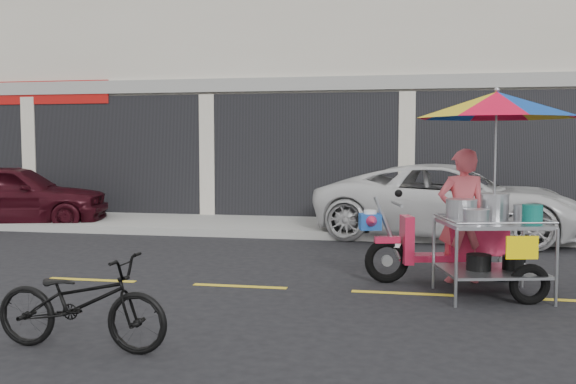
% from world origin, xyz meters
% --- Properties ---
extents(ground, '(90.00, 90.00, 0.00)m').
position_xyz_m(ground, '(0.00, 0.00, 0.00)').
color(ground, black).
extents(sidewalk, '(45.00, 3.00, 0.15)m').
position_xyz_m(sidewalk, '(0.00, 5.50, 0.07)').
color(sidewalk, gray).
rests_on(sidewalk, ground).
extents(shophouse_block, '(36.00, 8.11, 10.40)m').
position_xyz_m(shophouse_block, '(2.82, 10.59, 4.24)').
color(shophouse_block, beige).
rests_on(shophouse_block, ground).
extents(centerline, '(42.00, 0.10, 0.01)m').
position_xyz_m(centerline, '(0.00, 0.00, 0.00)').
color(centerline, gold).
rests_on(centerline, ground).
extents(maroon_sedan, '(4.32, 2.69, 1.37)m').
position_xyz_m(maroon_sedan, '(-8.34, 4.70, 0.69)').
color(maroon_sedan, black).
rests_on(maroon_sedan, ground).
extents(white_pickup, '(5.36, 3.15, 1.40)m').
position_xyz_m(white_pickup, '(0.86, 4.70, 0.70)').
color(white_pickup, silver).
rests_on(white_pickup, ground).
extents(near_bicycle, '(1.61, 0.60, 0.84)m').
position_xyz_m(near_bicycle, '(-2.71, -2.64, 0.42)').
color(near_bicycle, black).
rests_on(near_bicycle, ground).
extents(food_vendor_rig, '(2.74, 2.24, 2.45)m').
position_xyz_m(food_vendor_rig, '(0.91, 0.34, 1.54)').
color(food_vendor_rig, black).
rests_on(food_vendor_rig, ground).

